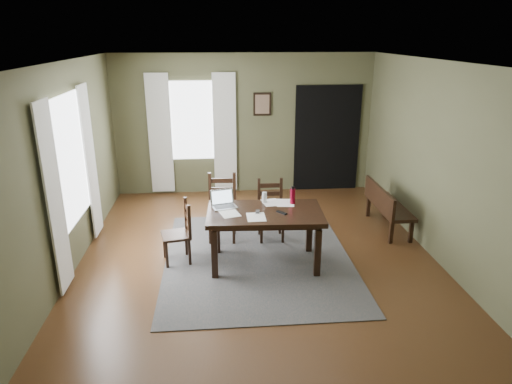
{
  "coord_description": "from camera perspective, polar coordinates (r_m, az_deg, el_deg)",
  "views": [
    {
      "loc": [
        -0.53,
        -5.79,
        3.03
      ],
      "look_at": [
        0.0,
        0.3,
        0.9
      ],
      "focal_mm": 32.0,
      "sensor_mm": 36.0,
      "label": 1
    }
  ],
  "objects": [
    {
      "name": "chair_back_right",
      "position": [
        7.02,
        1.86,
        -2.32
      ],
      "size": [
        0.4,
        0.41,
        0.92
      ],
      "rotation": [
        0.0,
        0.0,
        -0.0
      ],
      "color": "black",
      "rests_on": "rug"
    },
    {
      "name": "dining_table",
      "position": [
        6.13,
        1.12,
        -3.27
      ],
      "size": [
        1.58,
        1.0,
        0.77
      ],
      "rotation": [
        0.0,
        0.0,
        -0.05
      ],
      "color": "black",
      "rests_on": "rug"
    },
    {
      "name": "tv_remote",
      "position": [
        6.05,
        3.23,
        -2.57
      ],
      "size": [
        0.14,
        0.16,
        0.02
      ],
      "primitive_type": "cube",
      "rotation": [
        0.0,
        0.0,
        0.66
      ],
      "color": "black",
      "rests_on": "dining_table"
    },
    {
      "name": "window_back",
      "position": [
        8.92,
        -8.0,
        8.81
      ],
      "size": [
        1.0,
        0.01,
        1.5
      ],
      "color": "white",
      "rests_on": "ground"
    },
    {
      "name": "paper_e",
      "position": [
        5.91,
        0.01,
        -3.15
      ],
      "size": [
        0.24,
        0.31,
        0.0
      ],
      "primitive_type": "cube",
      "rotation": [
        0.0,
        0.0,
        0.01
      ],
      "color": "white",
      "rests_on": "dining_table"
    },
    {
      "name": "window_left",
      "position": [
        6.5,
        -22.23,
        3.68
      ],
      "size": [
        0.01,
        1.3,
        1.7
      ],
      "color": "white",
      "rests_on": "ground"
    },
    {
      "name": "laptop",
      "position": [
        6.27,
        -4.11,
        -1.3
      ],
      "size": [
        0.38,
        0.33,
        0.22
      ],
      "rotation": [
        0.0,
        0.0,
        0.26
      ],
      "color": "#B7B7BC",
      "rests_on": "dining_table"
    },
    {
      "name": "bench",
      "position": [
        7.65,
        15.92,
        -1.43
      ],
      "size": [
        0.41,
        1.28,
        0.72
      ],
      "rotation": [
        0.0,
        0.0,
        1.57
      ],
      "color": "black",
      "rests_on": "ground"
    },
    {
      "name": "room_shell",
      "position": [
        5.94,
        0.25,
        7.29
      ],
      "size": [
        5.02,
        6.02,
        2.71
      ],
      "color": "#515235",
      "rests_on": "ground"
    },
    {
      "name": "paper_a",
      "position": [
        6.04,
        -3.34,
        -2.68
      ],
      "size": [
        0.31,
        0.36,
        0.0
      ],
      "primitive_type": "cube",
      "rotation": [
        0.0,
        0.0,
        0.29
      ],
      "color": "white",
      "rests_on": "dining_table"
    },
    {
      "name": "ground",
      "position": [
        6.56,
        0.23,
        -8.35
      ],
      "size": [
        5.0,
        6.0,
        0.01
      ],
      "color": "#492C16"
    },
    {
      "name": "water_bottle",
      "position": [
        6.35,
        4.61,
        -0.47
      ],
      "size": [
        0.09,
        0.09,
        0.25
      ],
      "rotation": [
        0.0,
        0.0,
        -0.32
      ],
      "color": "#A60C2B",
      "rests_on": "dining_table"
    },
    {
      "name": "curtain_back_right",
      "position": [
        8.92,
        -3.92,
        7.32
      ],
      "size": [
        0.44,
        0.03,
        2.3
      ],
      "color": "silver",
      "rests_on": "ground"
    },
    {
      "name": "framed_picture",
      "position": [
        8.9,
        0.78,
        10.93
      ],
      "size": [
        0.34,
        0.03,
        0.44
      ],
      "color": "black",
      "rests_on": "ground"
    },
    {
      "name": "paper_d",
      "position": [
        6.41,
        3.66,
        -1.36
      ],
      "size": [
        0.27,
        0.34,
        0.0
      ],
      "primitive_type": "cube",
      "rotation": [
        0.0,
        0.0,
        -0.1
      ],
      "color": "white",
      "rests_on": "dining_table"
    },
    {
      "name": "computer_mouse",
      "position": [
        6.04,
        0.2,
        -2.48
      ],
      "size": [
        0.06,
        0.09,
        0.03
      ],
      "primitive_type": "cube",
      "rotation": [
        0.0,
        0.0,
        -0.16
      ],
      "color": "#3F3F42",
      "rests_on": "dining_table"
    },
    {
      "name": "chair_back_left",
      "position": [
        7.02,
        -4.24,
        -2.02
      ],
      "size": [
        0.47,
        0.47,
        1.01
      ],
      "rotation": [
        0.0,
        0.0,
        -0.06
      ],
      "color": "black",
      "rests_on": "rug"
    },
    {
      "name": "doorway_back",
      "position": [
        9.24,
        8.86,
        6.6
      ],
      "size": [
        1.3,
        0.03,
        2.1
      ],
      "color": "black",
      "rests_on": "ground"
    },
    {
      "name": "rug",
      "position": [
        6.56,
        0.23,
        -8.27
      ],
      "size": [
        2.6,
        3.2,
        0.01
      ],
      "color": "#424242",
      "rests_on": "ground"
    },
    {
      "name": "drinking_glass",
      "position": [
        6.4,
        1.06,
        -0.67
      ],
      "size": [
        0.08,
        0.08,
        0.15
      ],
      "primitive_type": "cylinder",
      "rotation": [
        0.0,
        0.0,
        -0.18
      ],
      "color": "silver",
      "rests_on": "dining_table"
    },
    {
      "name": "paper_c",
      "position": [
        6.41,
        1.9,
        -1.32
      ],
      "size": [
        0.27,
        0.33,
        0.0
      ],
      "primitive_type": "cube",
      "rotation": [
        0.0,
        0.0,
        0.17
      ],
      "color": "white",
      "rests_on": "dining_table"
    },
    {
      "name": "chair_end",
      "position": [
        6.39,
        -9.56,
        -5.07
      ],
      "size": [
        0.45,
        0.45,
        0.87
      ],
      "rotation": [
        0.0,
        0.0,
        -1.36
      ],
      "color": "black",
      "rests_on": "rug"
    },
    {
      "name": "curtain_left_near",
      "position": [
        5.81,
        -23.87,
        -0.86
      ],
      "size": [
        0.03,
        0.48,
        2.3
      ],
      "color": "silver",
      "rests_on": "ground"
    },
    {
      "name": "curtain_left_far",
      "position": [
        7.31,
        -19.98,
        3.53
      ],
      "size": [
        0.03,
        0.48,
        2.3
      ],
      "color": "silver",
      "rests_on": "ground"
    },
    {
      "name": "curtain_back_left",
      "position": [
        8.99,
        -11.91,
        7.04
      ],
      "size": [
        0.44,
        0.03,
        2.3
      ],
      "color": "silver",
      "rests_on": "ground"
    }
  ]
}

